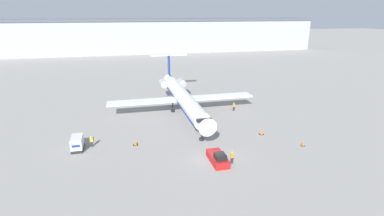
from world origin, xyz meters
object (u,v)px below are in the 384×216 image
(worker_near_tug, at_px, (232,157))
(traffic_cone_right, at_px, (261,133))
(worker_by_wing, at_px, (234,106))
(traffic_cone_left, at_px, (135,143))
(luggage_cart, at_px, (77,143))
(traffic_cone_mid, at_px, (303,144))
(worker_on_apron, at_px, (91,141))
(pushback_tug, at_px, (218,158))
(airplane_main, at_px, (182,96))

(worker_near_tug, height_order, traffic_cone_right, worker_near_tug)
(worker_by_wing, xyz_separation_m, traffic_cone_left, (-21.00, -12.31, -0.55))
(luggage_cart, relative_size, worker_near_tug, 1.82)
(worker_near_tug, xyz_separation_m, traffic_cone_mid, (12.66, 2.66, -0.55))
(traffic_cone_right, bearing_deg, traffic_cone_mid, -53.97)
(worker_near_tug, relative_size, traffic_cone_right, 2.47)
(worker_by_wing, xyz_separation_m, worker_on_apron, (-27.51, -11.32, -0.02))
(luggage_cart, relative_size, traffic_cone_mid, 4.19)
(traffic_cone_right, bearing_deg, traffic_cone_left, 177.92)
(pushback_tug, distance_m, worker_by_wing, 23.14)
(airplane_main, height_order, traffic_cone_mid, airplane_main)
(traffic_cone_mid, bearing_deg, worker_near_tug, -168.14)
(worker_on_apron, bearing_deg, worker_by_wing, 22.37)
(airplane_main, distance_m, worker_by_wing, 11.00)
(traffic_cone_left, relative_size, traffic_cone_mid, 1.03)
(pushback_tug, relative_size, worker_near_tug, 2.72)
(airplane_main, height_order, traffic_cone_right, airplane_main)
(worker_by_wing, distance_m, traffic_cone_right, 13.08)
(traffic_cone_left, bearing_deg, worker_on_apron, 171.39)
(worker_on_apron, relative_size, traffic_cone_right, 2.43)
(traffic_cone_right, bearing_deg, worker_near_tug, -135.55)
(worker_near_tug, xyz_separation_m, traffic_cone_right, (8.52, 8.35, -0.59))
(worker_on_apron, bearing_deg, worker_near_tug, -28.16)
(luggage_cart, height_order, worker_near_tug, luggage_cart)
(worker_on_apron, bearing_deg, airplane_main, 36.93)
(airplane_main, xyz_separation_m, pushback_tug, (0.22, -22.05, -2.81))
(airplane_main, bearing_deg, worker_on_apron, -143.07)
(worker_by_wing, xyz_separation_m, traffic_cone_mid, (4.01, -18.77, -0.56))
(luggage_cart, distance_m, traffic_cone_left, 8.54)
(worker_near_tug, distance_m, traffic_cone_left, 15.36)
(traffic_cone_left, height_order, traffic_cone_mid, traffic_cone_left)
(airplane_main, relative_size, luggage_cart, 10.76)
(traffic_cone_left, bearing_deg, airplane_main, 52.82)
(pushback_tug, height_order, traffic_cone_mid, pushback_tug)
(pushback_tug, bearing_deg, luggage_cart, 155.21)
(luggage_cart, height_order, traffic_cone_right, luggage_cart)
(airplane_main, distance_m, traffic_cone_left, 17.45)
(luggage_cart, xyz_separation_m, traffic_cone_mid, (33.51, -6.91, -0.65))
(worker_by_wing, bearing_deg, worker_on_apron, -157.63)
(worker_on_apron, relative_size, traffic_cone_left, 2.21)
(luggage_cart, height_order, worker_by_wing, luggage_cart)
(traffic_cone_left, bearing_deg, luggage_cart, 176.90)
(luggage_cart, xyz_separation_m, traffic_cone_right, (29.37, -1.22, -0.69))
(traffic_cone_mid, bearing_deg, worker_by_wing, 102.08)
(luggage_cart, bearing_deg, worker_on_apron, 14.88)
(luggage_cart, bearing_deg, worker_by_wing, 21.89)
(worker_on_apron, xyz_separation_m, traffic_cone_left, (6.52, -0.99, -0.53))
(airplane_main, distance_m, traffic_cone_mid, 25.08)
(airplane_main, bearing_deg, traffic_cone_left, -127.18)
(traffic_cone_left, relative_size, traffic_cone_right, 1.10)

